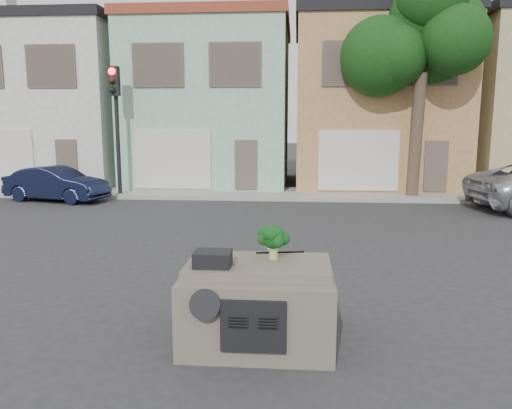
# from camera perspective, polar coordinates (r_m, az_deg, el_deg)

# --- Properties ---
(ground_plane) EXTENTS (120.00, 120.00, 0.00)m
(ground_plane) POSITION_cam_1_polar(r_m,az_deg,el_deg) (10.06, 1.62, -7.82)
(ground_plane) COLOR #303033
(ground_plane) RESTS_ON ground
(sidewalk) EXTENTS (40.00, 3.00, 0.15)m
(sidewalk) POSITION_cam_1_polar(r_m,az_deg,el_deg) (20.31, 3.19, 1.23)
(sidewalk) COLOR gray
(sidewalk) RESTS_ON ground
(townhouse_white) EXTENTS (7.20, 8.20, 7.55)m
(townhouse_white) POSITION_cam_1_polar(r_m,az_deg,el_deg) (26.70, -21.25, 10.55)
(townhouse_white) COLOR silver
(townhouse_white) RESTS_ON ground
(townhouse_mint) EXTENTS (7.20, 8.20, 7.55)m
(townhouse_mint) POSITION_cam_1_polar(r_m,az_deg,el_deg) (24.43, -4.88, 11.31)
(townhouse_mint) COLOR #8EC49F
(townhouse_mint) RESTS_ON ground
(townhouse_tan) EXTENTS (7.20, 8.20, 7.55)m
(townhouse_tan) POSITION_cam_1_polar(r_m,az_deg,el_deg) (24.35, 13.15, 11.10)
(townhouse_tan) COLOR #B18250
(townhouse_tan) RESTS_ON ground
(navy_sedan) EXTENTS (4.16, 2.26, 1.30)m
(navy_sedan) POSITION_cam_1_polar(r_m,az_deg,el_deg) (20.39, -21.75, 0.38)
(navy_sedan) COLOR #131833
(navy_sedan) RESTS_ON ground
(traffic_signal) EXTENTS (0.40, 0.40, 5.10)m
(traffic_signal) POSITION_cam_1_polar(r_m,az_deg,el_deg) (20.33, -15.64, 7.91)
(traffic_signal) COLOR black
(traffic_signal) RESTS_ON ground
(tree_near) EXTENTS (4.40, 4.00, 8.50)m
(tree_near) POSITION_cam_1_polar(r_m,az_deg,el_deg) (19.94, 18.13, 12.66)
(tree_near) COLOR #133B11
(tree_near) RESTS_ON ground
(car_dashboard) EXTENTS (2.00, 1.80, 1.12)m
(car_dashboard) POSITION_cam_1_polar(r_m,az_deg,el_deg) (7.04, 0.33, -10.73)
(car_dashboard) COLOR #645B4D
(car_dashboard) RESTS_ON ground
(instrument_hump) EXTENTS (0.48, 0.38, 0.20)m
(instrument_hump) POSITION_cam_1_polar(r_m,az_deg,el_deg) (6.57, -4.97, -6.20)
(instrument_hump) COLOR black
(instrument_hump) RESTS_ON car_dashboard
(wiper_arm) EXTENTS (0.69, 0.15, 0.02)m
(wiper_arm) POSITION_cam_1_polar(r_m,az_deg,el_deg) (7.22, 2.79, -5.48)
(wiper_arm) COLOR black
(wiper_arm) RESTS_ON car_dashboard
(broccoli) EXTENTS (0.44, 0.44, 0.49)m
(broccoli) POSITION_cam_1_polar(r_m,az_deg,el_deg) (6.86, 2.02, -4.27)
(broccoli) COLOR #0C3610
(broccoli) RESTS_ON car_dashboard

